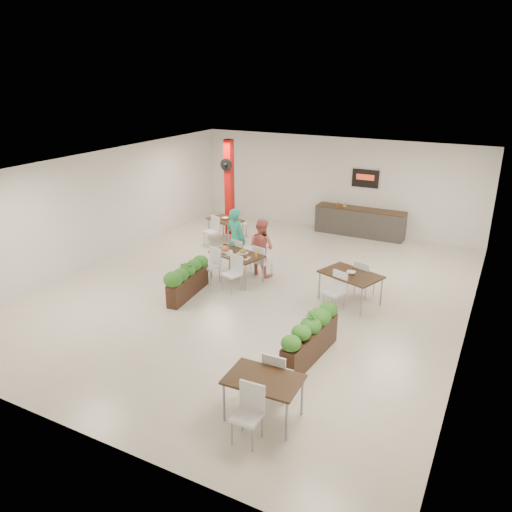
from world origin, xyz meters
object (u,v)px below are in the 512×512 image
Objects in this scene: diner_man at (236,239)px; side_table_a at (225,223)px; main_table at (237,257)px; side_table_b at (351,278)px; side_table_c at (264,385)px; red_column at (229,187)px; planter_right at (310,337)px; diner_woman at (261,247)px; planter_left at (188,277)px; service_counter at (360,221)px.

diner_man is 2.52m from side_table_a.
side_table_b is (3.11, 0.05, 0.01)m from main_table.
side_table_b is 4.80m from side_table_c.
red_column is 1.62× the size of planter_right.
diner_man is at bearing 15.04° from diner_woman.
side_table_c is (3.77, -3.32, 0.13)m from planter_left.
side_table_b is (-0.10, 2.82, 0.14)m from planter_right.
red_column reaches higher than side_table_a.
service_counter is at bearing 71.05° from main_table.
main_table is 1.55m from planter_left.
planter_right is (3.60, -3.42, -0.39)m from diner_man.
diner_woman is (0.41, 0.65, 0.15)m from main_table.
diner_man is at bearing 121.21° from side_table_c.
side_table_c is at bearing 132.28° from diner_woman.
service_counter reaches higher than main_table.
service_counter is 1.80× the size of side_table_a.
planter_left reaches higher than main_table.
side_table_a is (-2.33, 1.98, -0.16)m from diner_woman.
diner_man is at bearing -115.48° from service_counter.
planter_right is at bearing -19.45° from planter_left.
main_table is 3.26m from side_table_a.
red_column is 1.30m from side_table_a.
side_table_c is (-0.02, -1.98, 0.12)m from planter_right.
planter_left reaches higher than side_table_c.
red_column is at bearing 131.25° from planter_right.
planter_right is at bearing -48.75° from red_column.
planter_right is (3.79, -1.34, 0.01)m from planter_left.
side_table_a is 1.02× the size of side_table_c.
side_table_a is at bearing 122.35° from side_table_c.
diner_man is 1.07× the size of side_table_b.
red_column reaches higher than side_table_b.
red_column is 3.37m from diner_man.
red_column is 6.35m from side_table_b.
side_table_a is at bearing -25.37° from diner_woman.
main_table is (-1.80, -5.26, 0.14)m from service_counter.
planter_right is 1.18× the size of side_table_a.
diner_man reaches higher than side_table_a.
red_column is 1.96× the size of side_table_c.
side_table_a is (-5.13, 5.40, 0.12)m from planter_right.
service_counter is 7.10m from planter_left.
planter_right reaches higher than side_table_b.
main_table and side_table_b have the same top height.
diner_man is at bearing 84.83° from planter_left.
side_table_c is (1.39, -10.00, 0.13)m from service_counter.
service_counter reaches higher than side_table_c.
planter_right is at bearing -80.08° from service_counter.
diner_man reaches higher than diner_woman.
planter_right is 7.45m from side_table_a.
main_table and side_table_a have the same top height.
main_table and side_table_c have the same top height.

